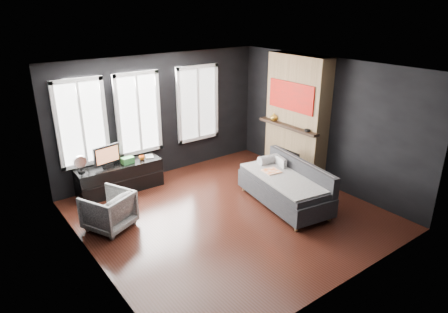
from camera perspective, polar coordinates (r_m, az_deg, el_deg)
floor at (r=7.52m, az=0.77°, el=-8.31°), size 5.00×5.00×0.00m
ceiling at (r=6.62m, az=0.88°, el=12.46°), size 5.00×5.00×0.00m
wall_back at (r=8.98m, az=-9.00°, el=5.74°), size 5.00×0.02×2.70m
wall_left at (r=5.89m, az=-18.89°, el=-3.63°), size 0.02×5.00×2.70m
wall_right at (r=8.64m, az=14.13°, el=4.74°), size 0.02×5.00×2.70m
windows at (r=8.53m, az=-11.99°, el=11.83°), size 4.00×0.16×1.76m
fireplace at (r=8.87m, az=10.33°, el=5.47°), size 0.70×1.62×2.70m
sofa at (r=7.78m, az=8.62°, el=-3.94°), size 1.31×2.14×0.86m
stripe_pillow at (r=8.15m, az=8.12°, el=-1.23°), size 0.15×0.33×0.32m
armchair at (r=7.24m, az=-16.19°, el=-7.18°), size 0.94×0.92×0.74m
media_console at (r=8.59m, az=-14.66°, el=-2.89°), size 1.75×0.58×0.60m
monitor at (r=8.31m, az=-16.41°, el=0.23°), size 0.59×0.22×0.51m
desk_fan at (r=8.22m, az=-19.83°, el=-1.00°), size 0.27×0.27×0.35m
mug at (r=8.55m, az=-11.67°, el=-0.12°), size 0.14×0.12×0.12m
book at (r=8.68m, az=-11.22°, el=0.61°), size 0.16×0.07×0.23m
storage_box at (r=8.44m, az=-13.61°, el=-0.54°), size 0.26×0.17×0.13m
mantel_vase at (r=9.01m, az=7.13°, el=5.66°), size 0.17×0.18×0.17m
mantel_clock at (r=8.37m, az=11.83°, el=3.68°), size 0.16×0.16×0.04m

